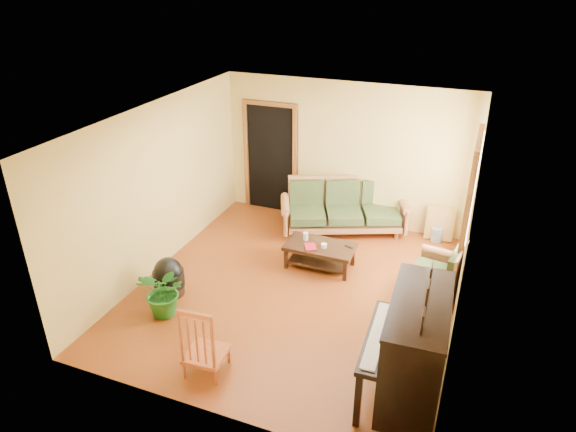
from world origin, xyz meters
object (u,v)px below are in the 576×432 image
at_px(coffee_table, 320,256).
at_px(ceramic_crock, 437,234).
at_px(armchair, 435,269).
at_px(piano, 415,351).
at_px(sofa, 344,208).
at_px(footstool, 169,281).
at_px(red_chair, 205,337).
at_px(potted_plant, 164,292).

bearing_deg(coffee_table, ceramic_crock, 43.47).
distance_m(armchair, ceramic_crock, 1.68).
bearing_deg(armchair, coffee_table, -174.19).
distance_m(coffee_table, piano, 2.88).
bearing_deg(piano, sofa, 114.47).
distance_m(sofa, footstool, 3.37).
bearing_deg(ceramic_crock, armchair, -85.48).
relative_size(piano, ceramic_crock, 5.73).
relative_size(footstool, ceramic_crock, 1.82).
bearing_deg(red_chair, coffee_table, 74.76).
xyz_separation_m(footstool, potted_plant, (0.24, -0.45, 0.15)).
relative_size(red_chair, potted_plant, 1.32).
height_order(red_chair, potted_plant, red_chair).
relative_size(footstool, red_chair, 0.46).
relative_size(coffee_table, red_chair, 1.11).
relative_size(coffee_table, piano, 0.76).
xyz_separation_m(footstool, ceramic_crock, (3.46, 3.06, -0.09)).
bearing_deg(sofa, armchair, -61.46).
bearing_deg(potted_plant, piano, -4.47).
relative_size(sofa, potted_plant, 2.95).
bearing_deg(red_chair, potted_plant, 140.40).
relative_size(sofa, armchair, 2.66).
bearing_deg(red_chair, piano, 7.48).
relative_size(coffee_table, potted_plant, 1.47).
xyz_separation_m(piano, footstool, (-3.61, 0.71, -0.42)).
height_order(sofa, potted_plant, sofa).
bearing_deg(piano, coffee_table, 126.68).
bearing_deg(potted_plant, ceramic_crock, 47.47).
distance_m(footstool, ceramic_crock, 4.62).
bearing_deg(ceramic_crock, potted_plant, -132.53).
bearing_deg(potted_plant, footstool, 117.91).
bearing_deg(piano, armchair, 88.32).
bearing_deg(armchair, red_chair, -122.38).
relative_size(sofa, piano, 1.52).
xyz_separation_m(coffee_table, piano, (1.79, -2.22, 0.43)).
distance_m(piano, ceramic_crock, 3.81).
bearing_deg(coffee_table, sofa, 89.38).
distance_m(armchair, footstool, 3.86).
bearing_deg(piano, ceramic_crock, 90.05).
height_order(sofa, piano, piano).
xyz_separation_m(coffee_table, red_chair, (-0.52, -2.70, 0.29)).
bearing_deg(red_chair, footstool, 132.91).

